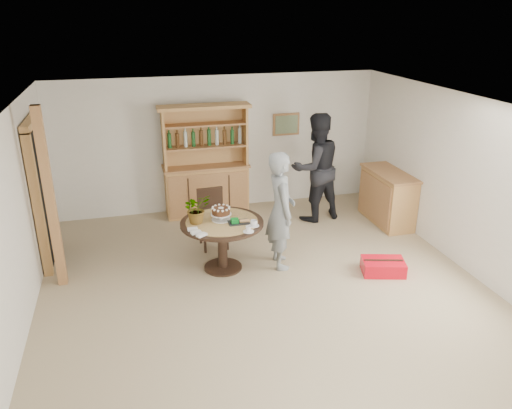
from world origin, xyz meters
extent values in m
plane|color=tan|center=(0.00, 0.00, 0.00)|extent=(7.00, 7.00, 0.00)
cube|color=white|center=(0.00, 3.50, 1.25)|extent=(6.00, 0.04, 2.50)
cube|color=white|center=(-3.00, 0.00, 1.25)|extent=(0.04, 7.00, 2.50)
cube|color=white|center=(3.00, 0.00, 1.25)|extent=(0.04, 7.00, 2.50)
cube|color=white|center=(0.00, 0.00, 2.50)|extent=(6.00, 7.00, 0.04)
cube|color=#AC7B48|center=(1.30, 3.47, 1.55)|extent=(0.52, 0.03, 0.42)
cube|color=#59724C|center=(1.30, 3.45, 1.55)|extent=(0.44, 0.02, 0.34)
cube|color=black|center=(-2.94, 2.00, 1.05)|extent=(0.10, 0.90, 2.10)
cube|color=tan|center=(-2.92, 1.50, 1.05)|extent=(0.12, 0.10, 2.10)
cube|color=tan|center=(-2.92, 2.50, 1.05)|extent=(0.12, 0.10, 2.10)
cube|color=tan|center=(-2.92, 2.00, 2.13)|extent=(0.12, 1.10, 0.10)
cube|color=#AC7B48|center=(-2.70, 1.20, 1.25)|extent=(0.12, 0.12, 2.50)
cube|color=tan|center=(-0.30, 3.24, 0.45)|extent=(1.50, 0.50, 0.90)
cube|color=#AC7B48|center=(-0.30, 3.24, 0.92)|extent=(1.56, 0.54, 0.04)
cube|color=tan|center=(-0.30, 3.34, 1.47)|extent=(1.50, 0.04, 1.06)
cube|color=tan|center=(-1.03, 3.19, 1.47)|extent=(0.04, 0.34, 1.06)
cube|color=tan|center=(0.43, 3.19, 1.47)|extent=(0.04, 0.34, 1.06)
cube|color=#AC7B48|center=(-0.30, 3.19, 1.30)|extent=(1.44, 0.32, 0.03)
cube|color=#AC7B48|center=(-0.30, 3.19, 1.70)|extent=(1.44, 0.32, 0.03)
cube|color=tan|center=(-0.30, 3.19, 2.01)|extent=(1.62, 0.40, 0.06)
cylinder|color=#194C1E|center=(-0.86, 3.19, 1.46)|extent=(0.07, 0.07, 0.28)
cylinder|color=#4C2D14|center=(-0.70, 3.19, 1.46)|extent=(0.07, 0.07, 0.28)
cylinder|color=#B2BFB2|center=(-0.54, 3.19, 1.46)|extent=(0.07, 0.07, 0.28)
cylinder|color=#194C1E|center=(-0.38, 3.19, 1.46)|extent=(0.07, 0.07, 0.28)
cylinder|color=#4C2D14|center=(-0.22, 3.19, 1.46)|extent=(0.07, 0.07, 0.28)
cylinder|color=#B2BFB2|center=(-0.06, 3.19, 1.46)|extent=(0.07, 0.07, 0.28)
cylinder|color=#194C1E|center=(0.10, 3.19, 1.46)|extent=(0.07, 0.07, 0.28)
cylinder|color=#4C2D14|center=(0.26, 3.19, 1.46)|extent=(0.07, 0.07, 0.28)
cube|color=tan|center=(2.74, 2.00, 0.45)|extent=(0.50, 1.20, 0.90)
cube|color=#AC7B48|center=(2.74, 2.00, 0.92)|extent=(0.54, 1.26, 0.04)
cylinder|color=black|center=(-0.44, 1.05, 0.73)|extent=(1.20, 1.20, 0.04)
cylinder|color=black|center=(-0.44, 1.05, 0.36)|extent=(0.14, 0.14, 0.70)
cylinder|color=black|center=(-0.44, 1.05, 0.01)|extent=(0.56, 0.56, 0.03)
cylinder|color=tan|center=(-0.44, 1.05, 0.76)|extent=(1.04, 1.04, 0.01)
cube|color=black|center=(-0.44, 1.80, 0.45)|extent=(0.44, 0.44, 0.04)
cube|color=black|center=(-0.45, 1.99, 0.70)|extent=(0.42, 0.05, 0.46)
cube|color=black|center=(-0.45, 1.99, 0.92)|extent=(0.42, 0.06, 0.05)
cube|color=black|center=(-0.61, 1.61, 0.22)|extent=(0.03, 0.04, 0.44)
cube|color=black|center=(-0.25, 1.63, 0.22)|extent=(0.04, 0.04, 0.44)
cube|color=black|center=(-0.63, 1.97, 0.22)|extent=(0.03, 0.04, 0.44)
cube|color=black|center=(-0.27, 1.99, 0.22)|extent=(0.04, 0.03, 0.44)
cylinder|color=white|center=(-0.44, 1.10, 0.77)|extent=(0.28, 0.28, 0.01)
cylinder|color=white|center=(-0.44, 1.10, 0.81)|extent=(0.05, 0.05, 0.08)
cylinder|color=white|center=(-0.44, 1.10, 0.85)|extent=(0.30, 0.30, 0.01)
cylinder|color=#452513|center=(-0.44, 1.10, 0.90)|extent=(0.26, 0.26, 0.09)
cylinder|color=white|center=(-0.44, 1.10, 0.95)|extent=(0.08, 0.08, 0.01)
sphere|color=white|center=(-0.32, 1.10, 0.95)|extent=(0.04, 0.04, 0.04)
sphere|color=white|center=(-0.34, 1.16, 0.95)|extent=(0.04, 0.04, 0.04)
sphere|color=white|center=(-0.38, 1.20, 0.95)|extent=(0.04, 0.04, 0.04)
sphere|color=white|center=(-0.44, 1.22, 0.95)|extent=(0.04, 0.04, 0.04)
sphere|color=white|center=(-0.50, 1.20, 0.95)|extent=(0.04, 0.04, 0.04)
sphere|color=white|center=(-0.55, 1.16, 0.95)|extent=(0.04, 0.04, 0.04)
sphere|color=white|center=(-0.56, 1.10, 0.95)|extent=(0.04, 0.04, 0.04)
sphere|color=white|center=(-0.55, 1.04, 0.95)|extent=(0.04, 0.04, 0.04)
sphere|color=white|center=(-0.50, 1.00, 0.95)|extent=(0.04, 0.04, 0.04)
sphere|color=white|center=(-0.44, 0.98, 0.95)|extent=(0.04, 0.04, 0.04)
sphere|color=white|center=(-0.38, 1.00, 0.95)|extent=(0.04, 0.04, 0.04)
sphere|color=white|center=(-0.34, 1.04, 0.95)|extent=(0.04, 0.04, 0.04)
imported|color=#3F7233|center=(-0.79, 1.10, 0.97)|extent=(0.47, 0.44, 0.42)
cube|color=black|center=(-0.22, 0.93, 0.77)|extent=(0.30, 0.20, 0.01)
cube|color=#0D7923|center=(-0.28, 0.93, 0.80)|extent=(0.10, 0.10, 0.06)
cube|color=#0D7923|center=(-0.28, 0.93, 0.83)|extent=(0.11, 0.02, 0.01)
cylinder|color=white|center=(-0.04, 0.77, 0.76)|extent=(0.15, 0.15, 0.01)
imported|color=white|center=(-0.04, 0.77, 0.81)|extent=(0.10, 0.10, 0.08)
cylinder|color=white|center=(-0.16, 0.60, 0.76)|extent=(0.15, 0.15, 0.01)
imported|color=white|center=(-0.16, 0.60, 0.81)|extent=(0.08, 0.08, 0.07)
cube|color=white|center=(-0.89, 0.85, 0.78)|extent=(0.14, 0.08, 0.03)
cube|color=white|center=(-0.86, 0.73, 0.78)|extent=(0.16, 0.11, 0.03)
cube|color=white|center=(-0.80, 0.63, 0.78)|extent=(0.16, 0.14, 0.03)
imported|color=gray|center=(0.41, 0.95, 0.88)|extent=(0.47, 0.67, 1.75)
imported|color=black|center=(1.54, 2.48, 0.97)|extent=(1.07, 0.91, 1.94)
cube|color=red|center=(1.78, 0.31, 0.10)|extent=(0.69, 0.55, 0.20)
cube|color=black|center=(1.78, 0.31, 0.20)|extent=(0.55, 0.19, 0.01)
camera|label=1|loc=(-1.65, -5.41, 3.61)|focal=35.00mm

